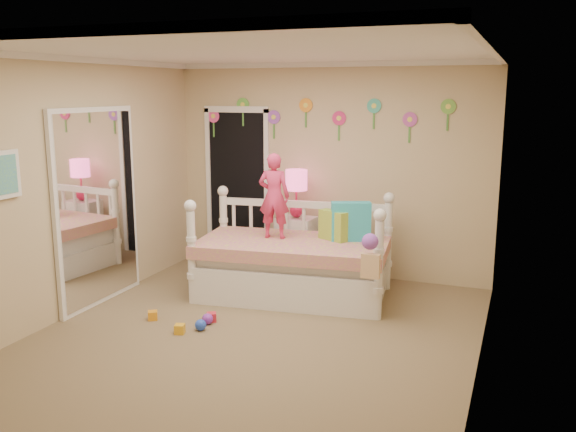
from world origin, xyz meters
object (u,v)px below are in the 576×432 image
at_px(child, 274,196).
at_px(table_lamp, 296,186).
at_px(nightstand, 296,247).
at_px(daybed, 293,246).

xyz_separation_m(child, table_lamp, (0.01, 0.69, 0.01)).
bearing_deg(child, nightstand, -99.28).
distance_m(child, nightstand, 1.01).
distance_m(child, table_lamp, 0.69).
height_order(daybed, nightstand, daybed).
relative_size(child, table_lamp, 1.63).
bearing_deg(daybed, table_lamp, 100.80).
relative_size(daybed, child, 2.21).
bearing_deg(nightstand, daybed, -67.99).
bearing_deg(table_lamp, nightstand, -104.04).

